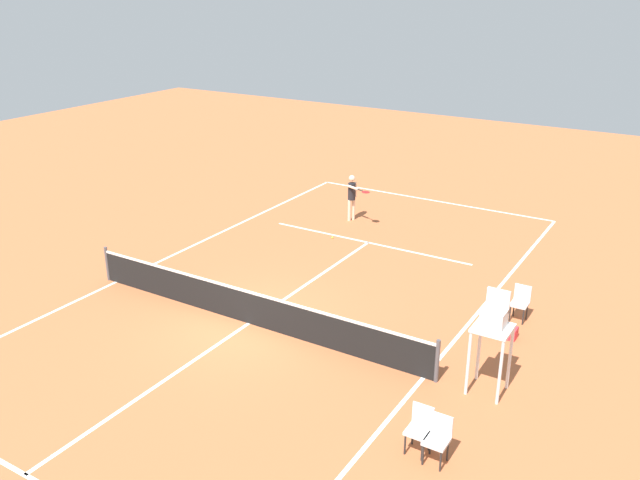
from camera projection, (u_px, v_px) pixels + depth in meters
name	position (u px, v px, depth m)	size (l,w,h in m)	color
ground_plane	(249.00, 323.00, 17.78)	(60.00, 60.00, 0.00)	#B76038
court_lines	(249.00, 323.00, 17.78)	(10.08, 24.94, 0.01)	white
tennis_net	(248.00, 307.00, 17.60)	(10.68, 0.10, 1.07)	#4C4C51
player_serving	(352.00, 194.00, 24.95)	(1.20, 0.93, 1.76)	beige
tennis_ball	(332.00, 238.00, 23.56)	(0.07, 0.07, 0.07)	#CCE033
umpire_chair	(493.00, 327.00, 14.30)	(0.80, 0.80, 2.41)	silver
courtside_chair_near	(438.00, 437.00, 12.54)	(0.44, 0.46, 0.95)	#262626
courtside_chair_mid	(520.00, 301.00, 17.81)	(0.44, 0.46, 0.95)	#262626
courtside_chair_far	(420.00, 427.00, 12.82)	(0.44, 0.46, 0.95)	#262626
equipment_bag	(502.00, 331.00, 17.10)	(0.76, 0.32, 0.30)	red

